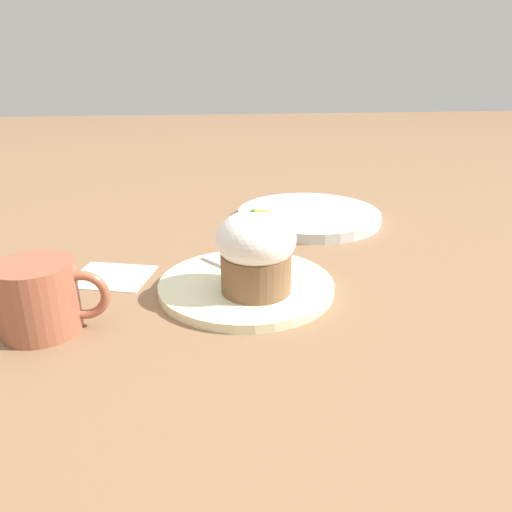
% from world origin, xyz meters
% --- Properties ---
extents(ground_plane, '(4.00, 4.00, 0.00)m').
position_xyz_m(ground_plane, '(0.00, 0.00, 0.00)').
color(ground_plane, '#846042').
extents(dessert_plate, '(0.22, 0.22, 0.01)m').
position_xyz_m(dessert_plate, '(0.00, 0.00, 0.01)').
color(dessert_plate, beige).
rests_on(dessert_plate, ground_plane).
extents(carrot_cake, '(0.09, 0.09, 0.10)m').
position_xyz_m(carrot_cake, '(0.01, -0.03, 0.06)').
color(carrot_cake, brown).
rests_on(carrot_cake, dessert_plate).
extents(spoon, '(0.09, 0.11, 0.01)m').
position_xyz_m(spoon, '(0.00, 0.01, 0.01)').
color(spoon, '#B7B7BC').
rests_on(spoon, dessert_plate).
extents(coffee_cup, '(0.12, 0.08, 0.08)m').
position_xyz_m(coffee_cup, '(-0.22, -0.08, 0.04)').
color(coffee_cup, '#9E563D').
rests_on(coffee_cup, ground_plane).
extents(side_plate, '(0.25, 0.25, 0.02)m').
position_xyz_m(side_plate, '(0.13, 0.27, 0.01)').
color(side_plate, silver).
rests_on(side_plate, ground_plane).
extents(paper_napkin, '(0.12, 0.11, 0.00)m').
position_xyz_m(paper_napkin, '(-0.17, 0.06, 0.00)').
color(paper_napkin, white).
rests_on(paper_napkin, ground_plane).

